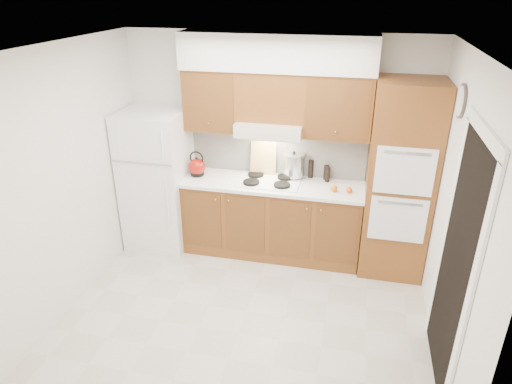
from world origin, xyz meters
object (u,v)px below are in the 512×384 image
fridge (158,180)px  kettle (197,167)px  oven_cabinet (399,181)px  stock_pot (294,165)px

fridge → kettle: (0.50, 0.06, 0.19)m
fridge → oven_cabinet: 2.86m
stock_pot → fridge: bearing=-171.1°
oven_cabinet → stock_pot: (-1.20, 0.22, 0.00)m
oven_cabinet → kettle: 2.35m
kettle → stock_pot: 1.16m
kettle → stock_pot: stock_pot is taller
fridge → kettle: fridge is taller
fridge → kettle: bearing=7.0°
fridge → stock_pot: (1.64, 0.26, 0.24)m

